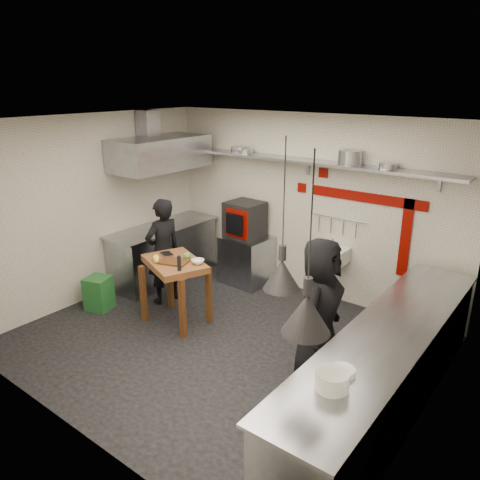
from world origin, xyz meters
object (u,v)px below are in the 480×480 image
Objects in this scene: green_bin at (99,293)px; chef_left at (163,251)px; prep_table at (176,291)px; combi_oven at (245,219)px; chef_right at (319,309)px; oven_stand at (247,260)px.

chef_left is (0.59, 0.79, 0.56)m from green_bin.
combi_oven is at bearing 115.70° from prep_table.
green_bin is at bearing -27.16° from chef_left.
combi_oven is 0.35× the size of chef_right.
oven_stand is 1.38× the size of combi_oven.
green_bin is (-1.10, -2.14, -0.84)m from combi_oven.
chef_right is at bearing -32.65° from combi_oven.
chef_left reaches higher than oven_stand.
prep_table is (1.19, 0.42, 0.21)m from green_bin.
oven_stand is at bearing 61.57° from green_bin.
chef_left is 2.78m from chef_right.
prep_table is 2.19m from chef_right.
combi_oven reaches higher than green_bin.
chef_left is at bearing -110.10° from oven_stand.
green_bin is 1.28m from prep_table.
chef_right is at bearing 9.03° from green_bin.
combi_oven is 0.36× the size of chef_left.
oven_stand is 1.71m from prep_table.
oven_stand is 0.49× the size of chef_right.
combi_oven is at bearing 62.80° from green_bin.
oven_stand is at bearing 113.95° from prep_table.
chef_right is (2.20, -1.60, 0.42)m from oven_stand.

